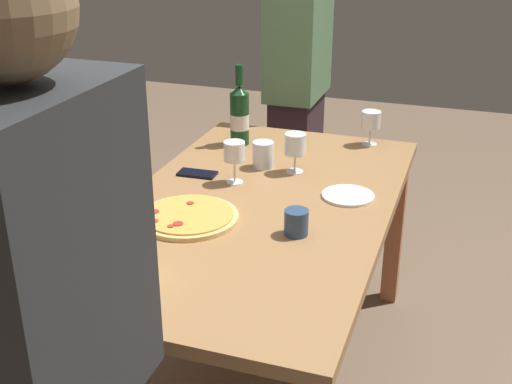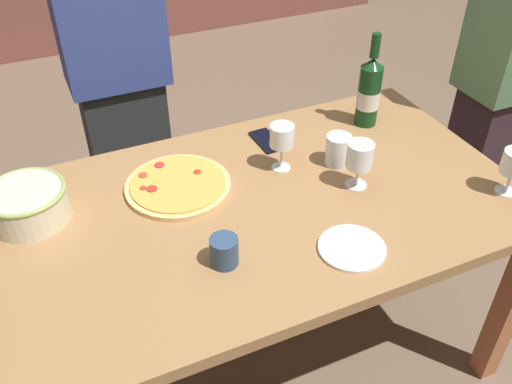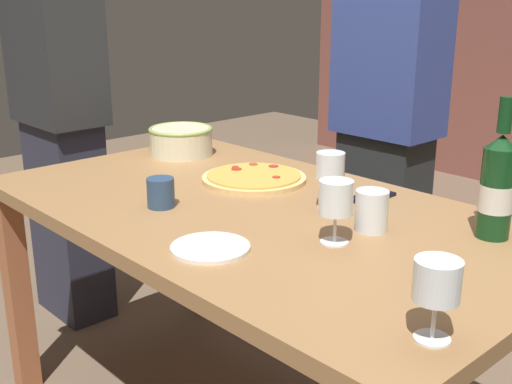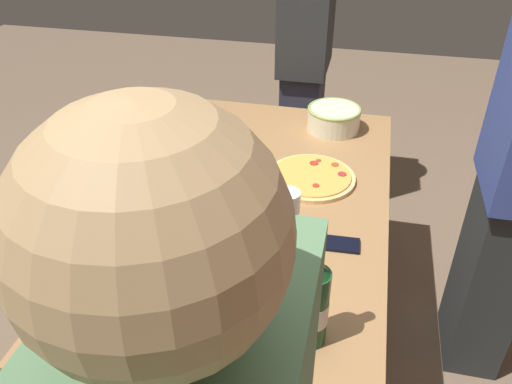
{
  "view_description": "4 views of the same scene",
  "coord_description": "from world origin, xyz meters",
  "px_view_note": "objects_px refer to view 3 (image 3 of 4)",
  "views": [
    {
      "loc": [
        -1.95,
        -0.67,
        1.7
      ],
      "look_at": [
        0.0,
        0.0,
        0.79
      ],
      "focal_mm": 46.72,
      "sensor_mm": 36.0,
      "label": 1
    },
    {
      "loc": [
        -0.52,
        -1.16,
        1.79
      ],
      "look_at": [
        0.0,
        0.0,
        0.79
      ],
      "focal_mm": 38.79,
      "sensor_mm": 36.0,
      "label": 2
    },
    {
      "loc": [
        1.22,
        -1.13,
        1.31
      ],
      "look_at": [
        0.0,
        0.0,
        0.79
      ],
      "focal_mm": 44.96,
      "sensor_mm": 36.0,
      "label": 3
    },
    {
      "loc": [
        1.43,
        0.32,
        1.77
      ],
      "look_at": [
        0.0,
        0.0,
        0.79
      ],
      "focal_mm": 36.29,
      "sensor_mm": 36.0,
      "label": 4
    }
  ],
  "objects_px": {
    "pizza": "(254,178)",
    "cell_phone": "(372,197)",
    "serving_bowl": "(181,140)",
    "cup_ceramic": "(161,193)",
    "dining_table": "(256,238)",
    "wine_bottle": "(497,186)",
    "cup_amber": "(372,211)",
    "person_host": "(386,127)",
    "person_guest_left": "(59,115)",
    "side_plate": "(210,248)",
    "wine_glass_near_pizza": "(330,167)",
    "wine_glass_by_bottle": "(336,201)",
    "wine_glass_far_left": "(437,285)"
  },
  "relations": [
    {
      "from": "pizza",
      "to": "cell_phone",
      "type": "bearing_deg",
      "value": 19.27
    },
    {
      "from": "wine_glass_by_bottle",
      "to": "cell_phone",
      "type": "xyz_separation_m",
      "value": [
        -0.15,
        0.34,
        -0.1
      ]
    },
    {
      "from": "dining_table",
      "to": "side_plate",
      "type": "bearing_deg",
      "value": -61.62
    },
    {
      "from": "wine_glass_near_pizza",
      "to": "side_plate",
      "type": "distance_m",
      "value": 0.43
    },
    {
      "from": "pizza",
      "to": "wine_glass_by_bottle",
      "type": "distance_m",
      "value": 0.56
    },
    {
      "from": "pizza",
      "to": "wine_glass_near_pizza",
      "type": "xyz_separation_m",
      "value": [
        0.34,
        -0.03,
        0.11
      ]
    },
    {
      "from": "dining_table",
      "to": "wine_glass_far_left",
      "type": "xyz_separation_m",
      "value": [
        0.72,
        -0.26,
        0.19
      ]
    },
    {
      "from": "wine_glass_by_bottle",
      "to": "wine_glass_far_left",
      "type": "xyz_separation_m",
      "value": [
        0.4,
        -0.21,
        -0.0
      ]
    },
    {
      "from": "wine_glass_far_left",
      "to": "person_host",
      "type": "xyz_separation_m",
      "value": [
        -0.92,
        1.13,
        -0.03
      ]
    },
    {
      "from": "cup_amber",
      "to": "side_plate",
      "type": "height_order",
      "value": "cup_amber"
    },
    {
      "from": "dining_table",
      "to": "cup_amber",
      "type": "xyz_separation_m",
      "value": [
        0.33,
        0.08,
        0.14
      ]
    },
    {
      "from": "cup_amber",
      "to": "dining_table",
      "type": "bearing_deg",
      "value": -165.75
    },
    {
      "from": "dining_table",
      "to": "side_plate",
      "type": "relative_size",
      "value": 8.74
    },
    {
      "from": "pizza",
      "to": "cell_phone",
      "type": "xyz_separation_m",
      "value": [
        0.36,
        0.13,
        -0.01
      ]
    },
    {
      "from": "dining_table",
      "to": "cup_ceramic",
      "type": "relative_size",
      "value": 19.61
    },
    {
      "from": "wine_glass_near_pizza",
      "to": "cup_ceramic",
      "type": "height_order",
      "value": "wine_glass_near_pizza"
    },
    {
      "from": "pizza",
      "to": "person_guest_left",
      "type": "relative_size",
      "value": 0.19
    },
    {
      "from": "person_host",
      "to": "person_guest_left",
      "type": "height_order",
      "value": "person_guest_left"
    },
    {
      "from": "wine_glass_near_pizza",
      "to": "person_guest_left",
      "type": "xyz_separation_m",
      "value": [
        -1.28,
        -0.14,
        -0.02
      ]
    },
    {
      "from": "cell_phone",
      "to": "cup_amber",
      "type": "bearing_deg",
      "value": 124.11
    },
    {
      "from": "wine_glass_far_left",
      "to": "cup_amber",
      "type": "distance_m",
      "value": 0.52
    },
    {
      "from": "serving_bowl",
      "to": "cup_ceramic",
      "type": "relative_size",
      "value": 2.81
    },
    {
      "from": "serving_bowl",
      "to": "wine_glass_far_left",
      "type": "height_order",
      "value": "wine_glass_far_left"
    },
    {
      "from": "pizza",
      "to": "cup_amber",
      "type": "bearing_deg",
      "value": -9.21
    },
    {
      "from": "wine_glass_far_left",
      "to": "cell_phone",
      "type": "bearing_deg",
      "value": 134.72
    },
    {
      "from": "dining_table",
      "to": "wine_bottle",
      "type": "distance_m",
      "value": 0.65
    },
    {
      "from": "wine_glass_by_bottle",
      "to": "wine_glass_near_pizza",
      "type": "bearing_deg",
      "value": 133.83
    },
    {
      "from": "wine_bottle",
      "to": "person_guest_left",
      "type": "distance_m",
      "value": 1.71
    },
    {
      "from": "wine_glass_near_pizza",
      "to": "person_guest_left",
      "type": "distance_m",
      "value": 1.29
    },
    {
      "from": "serving_bowl",
      "to": "wine_glass_by_bottle",
      "type": "xyz_separation_m",
      "value": [
        0.94,
        -0.25,
        0.05
      ]
    },
    {
      "from": "pizza",
      "to": "dining_table",
      "type": "bearing_deg",
      "value": -41.44
    },
    {
      "from": "person_guest_left",
      "to": "side_plate",
      "type": "bearing_deg",
      "value": -12.51
    },
    {
      "from": "wine_glass_by_bottle",
      "to": "wine_bottle",
      "type": "bearing_deg",
      "value": 52.98
    },
    {
      "from": "person_guest_left",
      "to": "cell_phone",
      "type": "bearing_deg",
      "value": 12.56
    },
    {
      "from": "person_guest_left",
      "to": "person_host",
      "type": "bearing_deg",
      "value": 42.98
    },
    {
      "from": "pizza",
      "to": "person_host",
      "type": "distance_m",
      "value": 0.71
    },
    {
      "from": "cup_amber",
      "to": "wine_glass_by_bottle",
      "type": "bearing_deg",
      "value": -93.25
    },
    {
      "from": "dining_table",
      "to": "serving_bowl",
      "type": "bearing_deg",
      "value": 161.71
    },
    {
      "from": "wine_glass_near_pizza",
      "to": "wine_glass_by_bottle",
      "type": "xyz_separation_m",
      "value": [
        0.17,
        -0.18,
        -0.01
      ]
    },
    {
      "from": "cup_ceramic",
      "to": "person_guest_left",
      "type": "bearing_deg",
      "value": 168.96
    },
    {
      "from": "serving_bowl",
      "to": "cup_ceramic",
      "type": "height_order",
      "value": "serving_bowl"
    },
    {
      "from": "serving_bowl",
      "to": "person_host",
      "type": "relative_size",
      "value": 0.14
    },
    {
      "from": "pizza",
      "to": "side_plate",
      "type": "bearing_deg",
      "value": -52.82
    },
    {
      "from": "dining_table",
      "to": "serving_bowl",
      "type": "xyz_separation_m",
      "value": [
        -0.62,
        0.2,
        0.15
      ]
    },
    {
      "from": "dining_table",
      "to": "cell_phone",
      "type": "xyz_separation_m",
      "value": [
        0.17,
        0.29,
        0.1
      ]
    },
    {
      "from": "dining_table",
      "to": "wine_bottle",
      "type": "xyz_separation_m",
      "value": [
        0.55,
        0.26,
        0.22
      ]
    },
    {
      "from": "side_plate",
      "to": "person_guest_left",
      "type": "relative_size",
      "value": 0.11
    },
    {
      "from": "wine_glass_far_left",
      "to": "pizza",
      "type": "bearing_deg",
      "value": 154.79
    },
    {
      "from": "pizza",
      "to": "side_plate",
      "type": "xyz_separation_m",
      "value": [
        0.34,
        -0.45,
        -0.01
      ]
    },
    {
      "from": "serving_bowl",
      "to": "cell_phone",
      "type": "distance_m",
      "value": 0.79
    }
  ]
}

